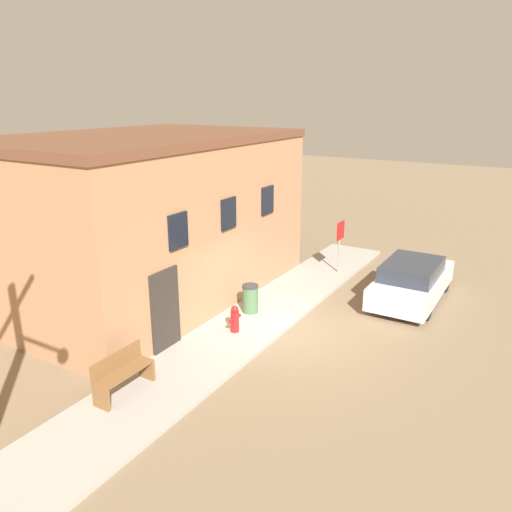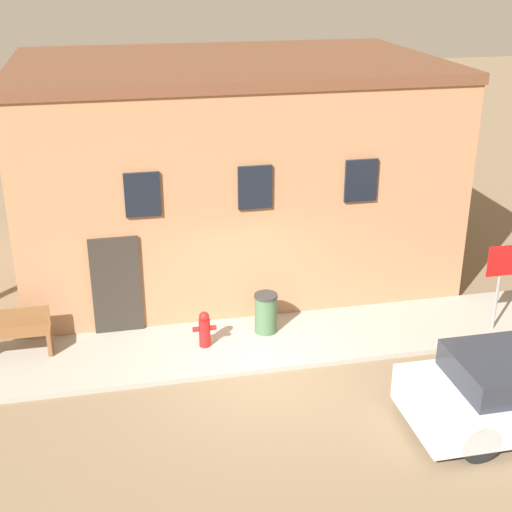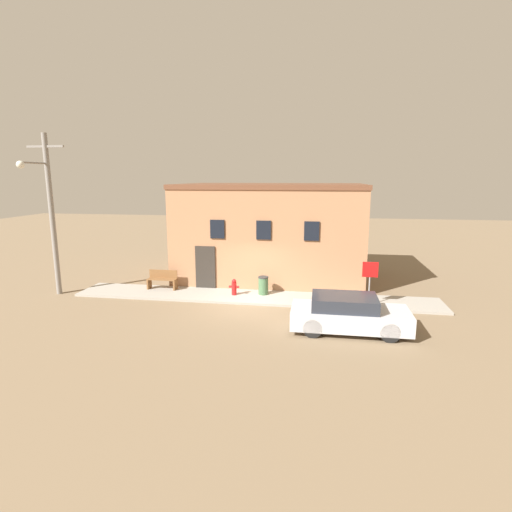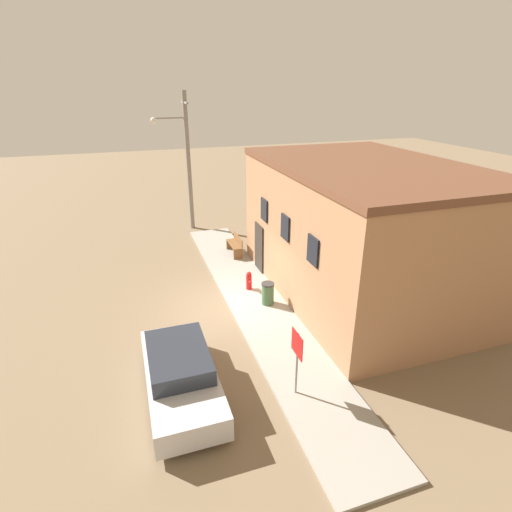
% 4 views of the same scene
% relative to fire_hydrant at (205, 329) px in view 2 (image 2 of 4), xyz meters
% --- Properties ---
extents(ground_plane, '(80.00, 80.00, 0.00)m').
position_rel_fire_hydrant_xyz_m(ground_plane, '(0.96, -1.12, -0.48)').
color(ground_plane, '#7A664C').
extents(sidewalk, '(16.82, 2.15, 0.10)m').
position_rel_fire_hydrant_xyz_m(sidewalk, '(0.96, -0.05, -0.43)').
color(sidewalk, '#9E998E').
rests_on(sidewalk, ground).
extents(brick_building, '(9.78, 6.48, 5.17)m').
position_rel_fire_hydrant_xyz_m(brick_building, '(1.25, 4.20, 2.11)').
color(brick_building, '#A87551').
rests_on(brick_building, ground).
extents(fire_hydrant, '(0.48, 0.23, 0.76)m').
position_rel_fire_hydrant_xyz_m(fire_hydrant, '(0.00, 0.00, 0.00)').
color(fire_hydrant, red).
rests_on(fire_hydrant, sidewalk).
extents(stop_sign, '(0.66, 0.06, 1.90)m').
position_rel_fire_hydrant_xyz_m(stop_sign, '(6.04, -0.59, 0.95)').
color(stop_sign, gray).
rests_on(stop_sign, sidewalk).
extents(bench, '(1.43, 0.44, 0.92)m').
position_rel_fire_hydrant_xyz_m(bench, '(-3.71, 0.47, 0.07)').
color(bench, brown).
rests_on(bench, sidewalk).
extents(trash_bin, '(0.49, 0.49, 0.86)m').
position_rel_fire_hydrant_xyz_m(trash_bin, '(1.33, 0.32, 0.05)').
color(trash_bin, '#426642').
rests_on(trash_bin, sidewalk).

